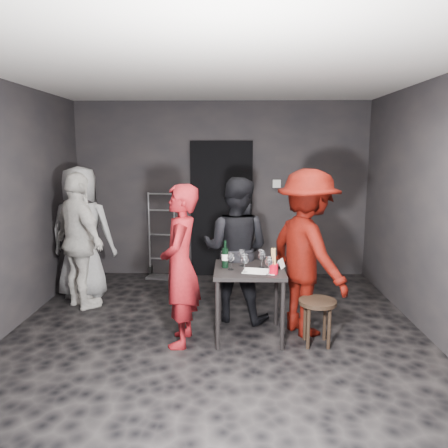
{
  "coord_description": "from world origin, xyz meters",
  "views": [
    {
      "loc": [
        0.18,
        -4.28,
        1.96
      ],
      "look_at": [
        0.08,
        0.25,
        1.19
      ],
      "focal_mm": 35.0,
      "sensor_mm": 36.0,
      "label": 1
    }
  ],
  "objects_px": {
    "woman_black": "(236,242)",
    "bystander_cream": "(79,232)",
    "bystander_grey": "(81,222)",
    "hand_truck": "(162,262)",
    "server_red": "(180,259)",
    "man_maroon": "(308,238)",
    "tasting_table": "(249,277)",
    "breadstick_cup": "(274,261)",
    "wine_bottle": "(225,257)",
    "stool": "(317,308)"
  },
  "relations": [
    {
      "from": "server_red",
      "to": "man_maroon",
      "type": "height_order",
      "value": "man_maroon"
    },
    {
      "from": "stool",
      "to": "man_maroon",
      "type": "relative_size",
      "value": 0.22
    },
    {
      "from": "tasting_table",
      "to": "wine_bottle",
      "type": "xyz_separation_m",
      "value": [
        -0.25,
        0.03,
        0.21
      ]
    },
    {
      "from": "tasting_table",
      "to": "bystander_cream",
      "type": "relative_size",
      "value": 0.39
    },
    {
      "from": "bystander_grey",
      "to": "breadstick_cup",
      "type": "xyz_separation_m",
      "value": [
        2.41,
        -1.44,
        -0.16
      ]
    },
    {
      "from": "server_red",
      "to": "woman_black",
      "type": "height_order",
      "value": "woman_black"
    },
    {
      "from": "tasting_table",
      "to": "breadstick_cup",
      "type": "relative_size",
      "value": 2.71
    },
    {
      "from": "wine_bottle",
      "to": "man_maroon",
      "type": "bearing_deg",
      "value": 7.08
    },
    {
      "from": "hand_truck",
      "to": "woman_black",
      "type": "height_order",
      "value": "woman_black"
    },
    {
      "from": "server_red",
      "to": "bystander_grey",
      "type": "bearing_deg",
      "value": -131.75
    },
    {
      "from": "man_maroon",
      "to": "wine_bottle",
      "type": "xyz_separation_m",
      "value": [
        -0.87,
        -0.11,
        -0.19
      ]
    },
    {
      "from": "bystander_grey",
      "to": "bystander_cream",
      "type": "bearing_deg",
      "value": 109.13
    },
    {
      "from": "tasting_table",
      "to": "server_red",
      "type": "relative_size",
      "value": 0.42
    },
    {
      "from": "stool",
      "to": "wine_bottle",
      "type": "bearing_deg",
      "value": 167.52
    },
    {
      "from": "hand_truck",
      "to": "bystander_grey",
      "type": "distance_m",
      "value": 1.54
    },
    {
      "from": "hand_truck",
      "to": "breadstick_cup",
      "type": "xyz_separation_m",
      "value": [
        1.51,
        -2.4,
        0.64
      ]
    },
    {
      "from": "hand_truck",
      "to": "wine_bottle",
      "type": "relative_size",
      "value": 4.58
    },
    {
      "from": "hand_truck",
      "to": "stool",
      "type": "distance_m",
      "value": 3.09
    },
    {
      "from": "stool",
      "to": "man_maroon",
      "type": "distance_m",
      "value": 0.74
    },
    {
      "from": "woman_black",
      "to": "man_maroon",
      "type": "relative_size",
      "value": 0.88
    },
    {
      "from": "tasting_table",
      "to": "breadstick_cup",
      "type": "bearing_deg",
      "value": -40.79
    },
    {
      "from": "tasting_table",
      "to": "bystander_cream",
      "type": "height_order",
      "value": "bystander_cream"
    },
    {
      "from": "wine_bottle",
      "to": "breadstick_cup",
      "type": "bearing_deg",
      "value": -25.15
    },
    {
      "from": "server_red",
      "to": "wine_bottle",
      "type": "bearing_deg",
      "value": 115.86
    },
    {
      "from": "stool",
      "to": "server_red",
      "type": "height_order",
      "value": "server_red"
    },
    {
      "from": "stool",
      "to": "server_red",
      "type": "bearing_deg",
      "value": 179.63
    },
    {
      "from": "bystander_cream",
      "to": "breadstick_cup",
      "type": "bearing_deg",
      "value": -161.41
    },
    {
      "from": "stool",
      "to": "wine_bottle",
      "type": "height_order",
      "value": "wine_bottle"
    },
    {
      "from": "tasting_table",
      "to": "woman_black",
      "type": "bearing_deg",
      "value": 104.93
    },
    {
      "from": "woman_black",
      "to": "breadstick_cup",
      "type": "distance_m",
      "value": 0.8
    },
    {
      "from": "tasting_table",
      "to": "bystander_cream",
      "type": "xyz_separation_m",
      "value": [
        -2.07,
        0.85,
        0.31
      ]
    },
    {
      "from": "stool",
      "to": "tasting_table",
      "type": "bearing_deg",
      "value": 165.2
    },
    {
      "from": "woman_black",
      "to": "hand_truck",
      "type": "bearing_deg",
      "value": -38.81
    },
    {
      "from": "hand_truck",
      "to": "server_red",
      "type": "height_order",
      "value": "server_red"
    },
    {
      "from": "woman_black",
      "to": "breadstick_cup",
      "type": "bearing_deg",
      "value": 134.6
    },
    {
      "from": "tasting_table",
      "to": "bystander_grey",
      "type": "relative_size",
      "value": 0.36
    },
    {
      "from": "woman_black",
      "to": "wine_bottle",
      "type": "xyz_separation_m",
      "value": [
        -0.11,
        -0.49,
        -0.06
      ]
    },
    {
      "from": "hand_truck",
      "to": "tasting_table",
      "type": "height_order",
      "value": "hand_truck"
    },
    {
      "from": "woman_black",
      "to": "bystander_cream",
      "type": "height_order",
      "value": "bystander_cream"
    },
    {
      "from": "wine_bottle",
      "to": "breadstick_cup",
      "type": "distance_m",
      "value": 0.53
    },
    {
      "from": "hand_truck",
      "to": "man_maroon",
      "type": "height_order",
      "value": "man_maroon"
    },
    {
      "from": "stool",
      "to": "breadstick_cup",
      "type": "bearing_deg",
      "value": -177.52
    },
    {
      "from": "woman_black",
      "to": "bystander_cream",
      "type": "bearing_deg",
      "value": 7.32
    },
    {
      "from": "server_red",
      "to": "bystander_grey",
      "type": "xyz_separation_m",
      "value": [
        -1.48,
        1.41,
        0.14
      ]
    },
    {
      "from": "hand_truck",
      "to": "bystander_cream",
      "type": "relative_size",
      "value": 0.68
    },
    {
      "from": "server_red",
      "to": "man_maroon",
      "type": "distance_m",
      "value": 1.36
    },
    {
      "from": "bystander_grey",
      "to": "wine_bottle",
      "type": "relative_size",
      "value": 7.15
    },
    {
      "from": "wine_bottle",
      "to": "stool",
      "type": "bearing_deg",
      "value": -12.48
    },
    {
      "from": "man_maroon",
      "to": "breadstick_cup",
      "type": "xyz_separation_m",
      "value": [
        -0.39,
        -0.33,
        -0.17
      ]
    },
    {
      "from": "woman_black",
      "to": "bystander_grey",
      "type": "distance_m",
      "value": 2.16
    }
  ]
}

